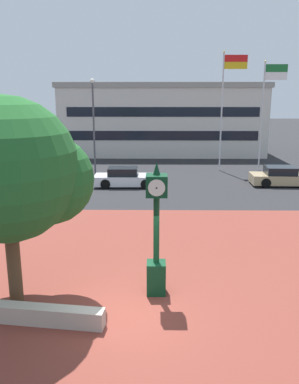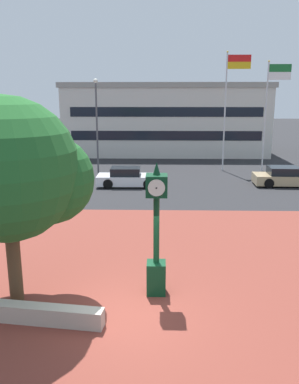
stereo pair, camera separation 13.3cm
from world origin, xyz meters
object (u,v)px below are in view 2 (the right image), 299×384
at_px(car_street_far, 128,178).
at_px(street_lamp_post, 97,117).
at_px(civic_building, 165,118).
at_px(street_clock, 156,236).
at_px(plaza_tree, 16,172).
at_px(car_street_mid, 10,179).
at_px(car_street_near, 285,177).
at_px(flagpole_secondary, 269,105).
at_px(flagpole_primary, 228,100).

relative_size(car_street_far, street_lamp_post, 0.59).
distance_m(car_street_far, civic_building, 17.99).
bearing_deg(street_clock, civic_building, 88.99).
distance_m(plaza_tree, street_lamp_post, 20.24).
distance_m(car_street_mid, civic_building, 21.20).
bearing_deg(civic_building, car_street_near, -65.03).
height_order(car_street_near, civic_building, civic_building).
bearing_deg(plaza_tree, car_street_near, 51.39).
bearing_deg(street_lamp_post, street_clock, -76.38).
bearing_deg(flagpole_secondary, street_clock, -112.72).
xyz_separation_m(car_street_mid, street_lamp_post, (5.01, 5.55, 3.80)).
height_order(car_street_far, street_lamp_post, street_lamp_post).
bearing_deg(civic_building, car_street_far, -98.90).
xyz_separation_m(car_street_near, car_street_mid, (-18.46, -1.09, -0.00)).
xyz_separation_m(car_street_near, street_lamp_post, (-13.45, 4.45, 3.80)).
relative_size(car_street_near, car_street_mid, 1.05).
distance_m(flagpole_primary, street_lamp_post, 10.40).
distance_m(street_clock, civic_building, 32.45).
bearing_deg(plaza_tree, car_street_mid, 111.85).
distance_m(street_clock, flagpole_primary, 21.83).
bearing_deg(flagpole_primary, plaza_tree, -113.91).
height_order(street_clock, civic_building, civic_building).
bearing_deg(car_street_far, car_street_near, 91.77).
xyz_separation_m(car_street_near, civic_building, (-7.94, 17.06, 3.05)).
xyz_separation_m(car_street_near, car_street_far, (-10.68, -0.46, -0.00)).
bearing_deg(street_clock, flagpole_secondary, 67.54).
xyz_separation_m(plaza_tree, car_street_near, (12.58, 15.76, -3.29)).
height_order(car_street_mid, flagpole_primary, flagpole_primary).
distance_m(street_clock, plaza_tree, 4.43).
bearing_deg(flagpole_secondary, car_street_mid, -160.51).
bearing_deg(car_street_near, civic_building, -152.87).
xyz_separation_m(street_clock, car_street_mid, (-9.80, 14.24, -1.27)).
bearing_deg(car_street_mid, street_lamp_post, 137.60).
bearing_deg(flagpole_primary, street_clock, -104.78).
relative_size(street_clock, flagpole_primary, 0.44).
bearing_deg(street_lamp_post, plaza_tree, -87.53).
bearing_deg(street_lamp_post, car_street_near, -18.31).
height_order(plaza_tree, civic_building, civic_building).
height_order(car_street_far, flagpole_secondary, flagpole_secondary).
bearing_deg(street_lamp_post, flagpole_primary, 5.58).
relative_size(street_clock, civic_building, 0.20).
bearing_deg(car_street_mid, flagpole_primary, 112.88).
height_order(street_clock, plaza_tree, plaza_tree).
height_order(flagpole_primary, civic_building, flagpole_primary).
height_order(flagpole_secondary, street_lamp_post, flagpole_secondary).
distance_m(car_street_near, street_lamp_post, 14.67).
distance_m(flagpole_primary, flagpole_secondary, 3.24).
relative_size(car_street_near, flagpole_primary, 0.47).
height_order(plaza_tree, car_street_far, plaza_tree).
bearing_deg(car_street_far, civic_building, 170.42).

